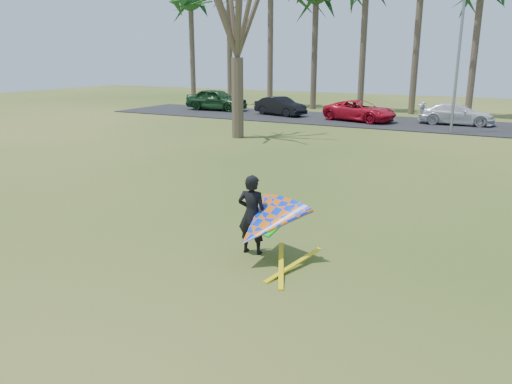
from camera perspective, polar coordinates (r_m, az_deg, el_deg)
The scene contains 9 objects.
ground at distance 10.79m, azimuth -5.03°, elevation -8.14°, with size 100.00×100.00×0.00m, color #1F4A10.
parking_strip at distance 33.98m, azimuth 18.63°, elevation 7.33°, with size 46.00×7.00×0.06m, color black.
bare_tree_left at distance 27.00m, azimuth -2.23°, elevation 20.89°, with size 6.60×6.60×9.70m.
streetlight at distance 30.45m, azimuth 22.49°, elevation 14.54°, with size 2.28×0.18×8.00m.
car_0 at distance 40.63m, azimuth -4.52°, elevation 10.50°, with size 2.00×4.97×1.69m, color #16391A.
car_1 at distance 37.05m, azimuth 2.80°, elevation 9.78°, with size 1.41×4.04×1.33m, color black.
car_2 at distance 34.40m, azimuth 11.78°, elevation 9.08°, with size 2.25×4.87×1.35m, color red.
car_3 at distance 34.38m, azimuth 21.92°, elevation 8.28°, with size 1.86×4.58×1.33m, color silver.
kite_flyer at distance 10.66m, azimuth 0.85°, elevation -3.46°, with size 2.13×2.39×2.02m.
Camera 1 is at (5.44, -8.27, 4.28)m, focal length 35.00 mm.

